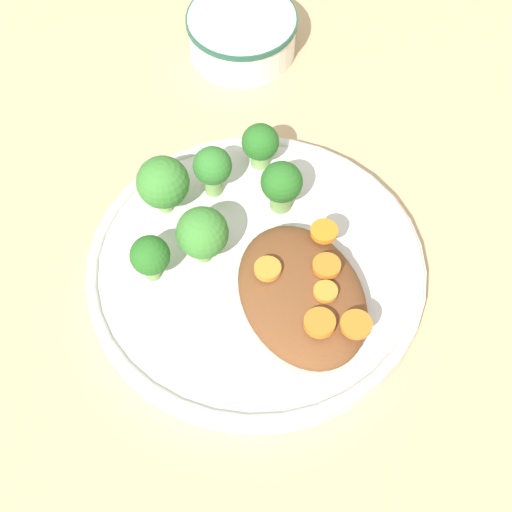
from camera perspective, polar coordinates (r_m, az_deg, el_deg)
The scene contains 16 objects.
ground_plane at distance 0.72m, azimuth -0.00°, elevation -1.39°, with size 4.00×4.00×0.00m, color tan.
plate at distance 0.71m, azimuth -0.00°, elevation -0.91°, with size 0.28×0.28×0.02m.
dip_bowl at distance 0.88m, azimuth -0.95°, elevation 14.71°, with size 0.11×0.11×0.04m.
stew_mound at distance 0.67m, azimuth 3.08°, elevation -2.62°, with size 0.14×0.10×0.03m, color brown.
broccoli_floret_0 at distance 0.68m, azimuth -7.07°, elevation -0.03°, with size 0.03×0.03×0.05m.
broccoli_floret_1 at distance 0.73m, azimuth -2.92°, elevation 5.89°, with size 0.03×0.03×0.05m.
broccoli_floret_2 at distance 0.72m, azimuth 1.72°, elevation 4.80°, with size 0.04×0.04×0.05m.
broccoli_floret_3 at distance 0.69m, azimuth -3.59°, elevation 1.51°, with size 0.04×0.04×0.06m.
broccoli_floret_4 at distance 0.72m, azimuth -6.23°, elevation 4.87°, with size 0.04×0.04×0.06m.
broccoli_floret_5 at distance 0.75m, azimuth 0.29°, elevation 7.48°, with size 0.03×0.03×0.04m.
carrot_slice_0 at distance 0.67m, azimuth 4.73°, elevation -0.65°, with size 0.02×0.02×0.00m, color orange.
carrot_slice_1 at distance 0.64m, azimuth 6.70°, elevation -4.55°, with size 0.02×0.02×0.00m, color orange.
carrot_slice_2 at distance 0.64m, azimuth 4.27°, elevation -4.46°, with size 0.02×0.02×0.01m, color orange.
carrot_slice_3 at distance 0.69m, azimuth 4.56°, elevation 1.65°, with size 0.02×0.02×0.00m, color orange.
carrot_slice_4 at distance 0.66m, azimuth 1.05°, elevation -0.78°, with size 0.02×0.02×0.01m, color orange.
carrot_slice_5 at distance 0.66m, azimuth 4.66°, elevation -2.37°, with size 0.02×0.02×0.00m, color orange.
Camera 1 is at (0.35, -0.13, 0.61)m, focal length 60.00 mm.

